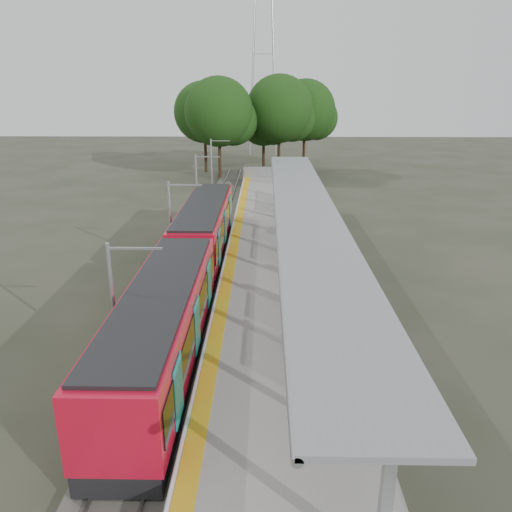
{
  "coord_description": "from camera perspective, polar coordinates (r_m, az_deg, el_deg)",
  "views": [
    {
      "loc": [
        -0.55,
        -10.17,
        10.89
      ],
      "look_at": [
        -1.02,
        14.6,
        2.3
      ],
      "focal_mm": 35.0,
      "sensor_mm": 36.0,
      "label": 1
    }
  ],
  "objects": [
    {
      "name": "canopy",
      "position": [
        27.27,
        5.61,
        4.83
      ],
      "size": [
        3.27,
        38.0,
        3.66
      ],
      "color": "#9EA0A5",
      "rests_on": "platform"
    },
    {
      "name": "bench_near",
      "position": [
        19.0,
        8.46,
        -10.75
      ],
      "size": [
        0.43,
        1.36,
        0.93
      ],
      "rotation": [
        0.0,
        0.0,
        -0.01
      ],
      "color": "#0E1049",
      "rests_on": "platform"
    },
    {
      "name": "tactile_strip",
      "position": [
        31.81,
        -2.57,
        1.01
      ],
      "size": [
        0.6,
        50.0,
        0.02
      ],
      "primitive_type": "cube",
      "color": "gold",
      "rests_on": "platform"
    },
    {
      "name": "end_fence",
      "position": [
        55.9,
        1.66,
        9.55
      ],
      "size": [
        6.0,
        0.1,
        1.2
      ],
      "primitive_type": "cube",
      "color": "#9EA0A5",
      "rests_on": "platform"
    },
    {
      "name": "tree_cluster",
      "position": [
        63.72,
        -0.1,
        16.15
      ],
      "size": [
        20.4,
        14.94,
        12.04
      ],
      "color": "#382316",
      "rests_on": "ground"
    },
    {
      "name": "train",
      "position": [
        26.07,
        -7.69,
        -0.87
      ],
      "size": [
        2.74,
        27.6,
        3.62
      ],
      "color": "black",
      "rests_on": "ground"
    },
    {
      "name": "info_pillar_far",
      "position": [
        29.76,
        5.14,
        1.17
      ],
      "size": [
        0.39,
        0.39,
        1.74
      ],
      "rotation": [
        0.0,
        0.0,
        -0.02
      ],
      "color": "beige",
      "rests_on": "platform"
    },
    {
      "name": "catenary_masts",
      "position": [
        30.77,
        -9.58,
        3.83
      ],
      "size": [
        2.08,
        48.16,
        5.4
      ],
      "color": "#9EA0A5",
      "rests_on": "ground"
    },
    {
      "name": "info_pillar_near",
      "position": [
        23.13,
        6.0,
        -4.29
      ],
      "size": [
        0.39,
        0.39,
        1.71
      ],
      "rotation": [
        0.0,
        0.0,
        -0.03
      ],
      "color": "beige",
      "rests_on": "platform"
    },
    {
      "name": "trackbed",
      "position": [
        32.28,
        -6.0,
        -0.48
      ],
      "size": [
        3.0,
        70.0,
        0.24
      ],
      "primitive_type": "cube",
      "color": "#59544C",
      "rests_on": "ground"
    },
    {
      "name": "pylon",
      "position": [
        83.56,
        0.86,
        24.7
      ],
      "size": [
        8.0,
        4.0,
        38.0
      ],
      "primitive_type": null,
      "color": "#9EA0A5",
      "rests_on": "ground"
    },
    {
      "name": "litter_bin",
      "position": [
        27.16,
        4.61,
        -1.29
      ],
      "size": [
        0.48,
        0.48,
        0.88
      ],
      "primitive_type": "cylinder",
      "rotation": [
        0.0,
        0.0,
        0.11
      ],
      "color": "#9EA0A5",
      "rests_on": "platform"
    },
    {
      "name": "bench_mid",
      "position": [
        31.02,
        6.78,
        1.52
      ],
      "size": [
        0.56,
        1.62,
        1.1
      ],
      "rotation": [
        0.0,
        0.0,
        0.04
      ],
      "color": "#0E1049",
      "rests_on": "platform"
    },
    {
      "name": "platform",
      "position": [
        31.91,
        2.02,
        0.11
      ],
      "size": [
        6.0,
        50.0,
        1.0
      ],
      "primitive_type": "cube",
      "color": "gray",
      "rests_on": "ground"
    },
    {
      "name": "bench_far",
      "position": [
        33.91,
        4.94,
        3.13
      ],
      "size": [
        0.85,
        1.71,
        1.12
      ],
      "rotation": [
        0.0,
        0.0,
        -0.22
      ],
      "color": "#0E1049",
      "rests_on": "platform"
    }
  ]
}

